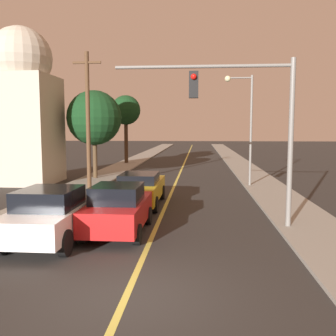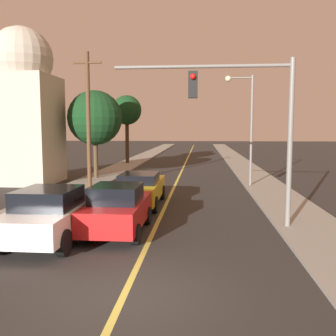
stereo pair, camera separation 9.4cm
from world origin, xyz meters
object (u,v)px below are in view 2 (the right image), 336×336
tree_left_near (95,118)px  tree_left_far (127,111)px  traffic_signal_mast (245,110)px  utility_pole_left (88,118)px  car_near_lane_front (117,209)px  streetlamp_right (245,115)px  domed_building_left (23,105)px  car_outer_lane_front (51,214)px  car_near_lane_second (140,188)px

tree_left_near → tree_left_far: (-0.10, 11.56, 1.03)m
traffic_signal_mast → utility_pole_left: bearing=135.1°
car_near_lane_front → streetlamp_right: streetlamp_right is taller
car_near_lane_front → tree_left_far: bearing=100.5°
tree_left_far → domed_building_left: bearing=-106.4°
traffic_signal_mast → streetlamp_right: bearing=83.5°
car_outer_lane_front → traffic_signal_mast: bearing=18.9°
streetlamp_right → domed_building_left: 13.90m
domed_building_left → tree_left_far: bearing=73.6°
utility_pole_left → tree_left_far: utility_pole_left is taller
car_outer_lane_front → tree_left_far: size_ratio=0.66×
tree_left_near → car_outer_lane_front: bearing=-79.5°
car_near_lane_second → car_outer_lane_front: car_outer_lane_front is taller
car_near_lane_front → car_outer_lane_front: (-1.85, -1.09, 0.04)m
tree_left_near → tree_left_far: tree_left_far is taller
traffic_signal_mast → tree_left_near: size_ratio=1.03×
car_outer_lane_front → utility_pole_left: bearing=100.2°
car_near_lane_second → streetlamp_right: 8.76m
tree_left_near → tree_left_far: 11.61m
utility_pole_left → car_near_lane_second: bearing=-49.4°
streetlamp_right → tree_left_far: 17.20m
domed_building_left → traffic_signal_mast: bearing=-38.3°
utility_pole_left → domed_building_left: domed_building_left is taller
car_near_lane_front → streetlamp_right: size_ratio=0.61×
car_near_lane_front → streetlamp_right: bearing=63.3°
car_near_lane_front → utility_pole_left: size_ratio=0.52×
streetlamp_right → tree_left_near: bearing=165.8°
traffic_signal_mast → tree_left_near: 14.88m
traffic_signal_mast → utility_pole_left: size_ratio=0.80×
utility_pole_left → tree_left_near: size_ratio=1.28×
car_near_lane_front → utility_pole_left: utility_pole_left is taller
tree_left_far → domed_building_left: (-3.98, -13.53, -0.29)m
tree_left_far → traffic_signal_mast: bearing=-69.6°
traffic_signal_mast → utility_pole_left: 11.11m
streetlamp_right → utility_pole_left: size_ratio=0.85×
tree_left_near → domed_building_left: domed_building_left is taller
streetlamp_right → domed_building_left: domed_building_left is taller
car_near_lane_second → utility_pole_left: bearing=130.6°
car_outer_lane_front → traffic_signal_mast: size_ratio=0.71×
domed_building_left → car_outer_lane_front: bearing=-61.3°
car_near_lane_second → streetlamp_right: size_ratio=0.75×
traffic_signal_mast → domed_building_left: 16.32m
utility_pole_left → domed_building_left: (-4.91, 2.26, 0.86)m
utility_pole_left → tree_left_far: (-0.93, 15.79, 1.15)m
streetlamp_right → car_near_lane_second: bearing=-131.7°
car_outer_lane_front → tree_left_near: tree_left_near is taller
car_near_lane_second → domed_building_left: 11.51m
streetlamp_right → domed_building_left: (-13.87, 0.51, 0.64)m
car_near_lane_second → traffic_signal_mast: 6.48m
car_near_lane_front → utility_pole_left: bearing=112.3°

